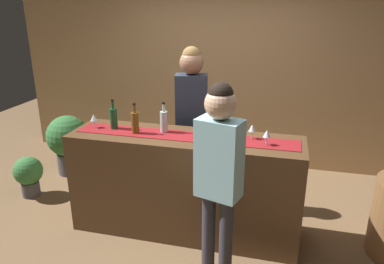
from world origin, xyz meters
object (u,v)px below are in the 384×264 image
wine_glass_mid_counter (267,134)px  customer_sipping (219,166)px  wine_bottle_amber (135,122)px  wine_bottle_clear (164,121)px  bartender (192,109)px  wine_glass_near_customer (94,118)px  potted_plant_tall (68,141)px  wine_bottle_green (114,118)px  potted_plant_small (29,174)px  wine_glass_far_end (252,128)px

wine_glass_mid_counter → customer_sipping: bearing=-118.8°
wine_bottle_amber → customer_sipping: size_ratio=0.18×
wine_bottle_clear → bartender: bearing=74.5°
wine_glass_near_customer → potted_plant_tall: 1.46m
wine_bottle_green → potted_plant_small: size_ratio=0.61×
wine_bottle_amber → bartender: (0.40, 0.62, -0.01)m
bartender → wine_bottle_green: bearing=28.7°
wine_bottle_green → potted_plant_tall: (-1.15, 0.88, -0.67)m
bartender → customer_sipping: (0.53, -1.20, -0.08)m
wine_bottle_amber → potted_plant_small: wine_bottle_amber is taller
wine_glass_far_end → bartender: bartender is taller
wine_glass_near_customer → customer_sipping: (1.39, -0.64, -0.08)m
wine_glass_mid_counter → bartender: size_ratio=0.08×
customer_sipping → potted_plant_small: size_ratio=3.40×
wine_bottle_green → wine_glass_near_customer: (-0.21, -0.02, -0.01)m
wine_glass_far_end → customer_sipping: bearing=-104.2°
wine_glass_far_end → wine_glass_near_customer: bearing=-177.5°
bartender → potted_plant_tall: bartender is taller
wine_glass_near_customer → wine_glass_mid_counter: size_ratio=1.00×
potted_plant_small → wine_bottle_clear: bearing=-4.9°
wine_glass_far_end → wine_glass_mid_counter: bearing=-41.3°
wine_glass_mid_counter → potted_plant_tall: (-2.65, 0.96, -0.66)m
wine_glass_far_end → potted_plant_tall: (-2.51, 0.84, -0.66)m
wine_bottle_clear → potted_plant_tall: bearing=152.9°
customer_sipping → wine_bottle_amber: bearing=164.0°
wine_bottle_green → wine_glass_far_end: 1.37m
wine_glass_near_customer → bartender: size_ratio=0.08×
wine_glass_far_end → potted_plant_tall: size_ratio=0.18×
customer_sipping → potted_plant_small: customer_sipping is taller
wine_bottle_amber → wine_bottle_clear: size_ratio=1.00×
bartender → customer_sipping: 1.32m
bartender → potted_plant_tall: (-1.81, 0.34, -0.66)m
wine_glass_near_customer → wine_glass_far_end: (1.57, 0.07, 0.00)m
wine_glass_far_end → bartender: 0.86m
wine_bottle_green → wine_glass_mid_counter: bearing=-3.0°
wine_glass_far_end → customer_sipping: 0.73m
potted_plant_tall → potted_plant_small: bearing=-99.6°
wine_glass_mid_counter → bartender: 1.05m
wine_glass_near_customer → bartender: (0.87, 0.57, -0.00)m
wine_bottle_amber → wine_glass_far_end: bearing=6.1°
wine_bottle_green → wine_glass_near_customer: bearing=-173.3°
wine_glass_mid_counter → potted_plant_tall: bearing=160.1°
wine_bottle_green → potted_plant_tall: wine_bottle_green is taller
wine_bottle_amber → bartender: size_ratio=0.17×
wine_glass_far_end → wine_bottle_clear: bearing=-178.9°
wine_glass_near_customer → potted_plant_tall: wine_glass_near_customer is taller
wine_glass_far_end → potted_plant_small: 2.76m
wine_bottle_clear → wine_glass_mid_counter: 0.99m
wine_bottle_clear → bartender: 0.54m
wine_bottle_amber → wine_glass_far_end: (1.10, 0.12, -0.01)m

